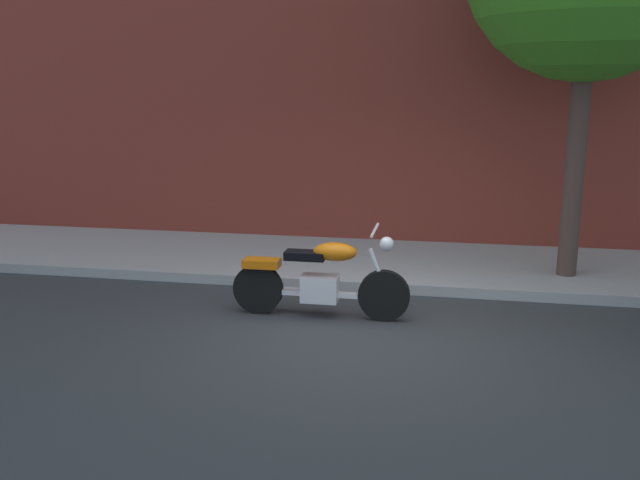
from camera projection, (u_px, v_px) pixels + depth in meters
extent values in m
plane|color=#303335|center=(358.00, 333.00, 7.79)|extent=(60.00, 60.00, 0.00)
cube|color=#9C9C9C|center=(384.00, 263.00, 10.56)|extent=(23.77, 2.68, 0.14)
cylinder|color=black|center=(384.00, 296.00, 8.16)|extent=(0.61, 0.11, 0.61)
cylinder|color=black|center=(258.00, 289.00, 8.43)|extent=(0.61, 0.11, 0.61)
cube|color=silver|center=(320.00, 288.00, 8.28)|extent=(0.44, 0.28, 0.32)
cube|color=silver|center=(320.00, 294.00, 8.30)|extent=(1.38, 0.09, 0.06)
ellipsoid|color=#D1660C|center=(335.00, 252.00, 8.15)|extent=(0.52, 0.26, 0.22)
cube|color=black|center=(305.00, 255.00, 8.23)|extent=(0.48, 0.24, 0.10)
cube|color=#D1660C|center=(262.00, 263.00, 8.35)|extent=(0.44, 0.24, 0.10)
cylinder|color=silver|center=(379.00, 272.00, 8.11)|extent=(0.27, 0.05, 0.58)
cylinder|color=silver|center=(375.00, 230.00, 8.01)|extent=(0.04, 0.70, 0.04)
sphere|color=silver|center=(387.00, 244.00, 8.02)|extent=(0.17, 0.17, 0.17)
cylinder|color=silver|center=(302.00, 291.00, 8.50)|extent=(0.80, 0.09, 0.09)
cylinder|color=#49352E|center=(575.00, 160.00, 9.33)|extent=(0.27, 0.27, 3.49)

